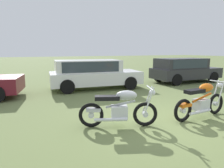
{
  "coord_description": "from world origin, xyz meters",
  "views": [
    {
      "loc": [
        -3.31,
        -4.16,
        1.9
      ],
      "look_at": [
        -0.32,
        2.36,
        0.69
      ],
      "focal_mm": 32.14,
      "sensor_mm": 36.0,
      "label": 1
    }
  ],
  "objects_px": {
    "car_charcoal": "(183,68)",
    "car_white": "(92,72)",
    "motorcycle_orange": "(201,101)",
    "motorcycle_silver": "(119,108)"
  },
  "relations": [
    {
      "from": "motorcycle_silver",
      "to": "car_charcoal",
      "type": "distance_m",
      "value": 8.26
    },
    {
      "from": "car_white",
      "to": "car_charcoal",
      "type": "relative_size",
      "value": 1.09
    },
    {
      "from": "motorcycle_orange",
      "to": "car_white",
      "type": "distance_m",
      "value": 5.65
    },
    {
      "from": "motorcycle_silver",
      "to": "car_charcoal",
      "type": "height_order",
      "value": "car_charcoal"
    },
    {
      "from": "motorcycle_orange",
      "to": "car_white",
      "type": "xyz_separation_m",
      "value": [
        -1.38,
        5.46,
        0.35
      ]
    },
    {
      "from": "motorcycle_orange",
      "to": "car_charcoal",
      "type": "distance_m",
      "value": 6.71
    },
    {
      "from": "motorcycle_orange",
      "to": "car_white",
      "type": "relative_size",
      "value": 0.44
    },
    {
      "from": "car_white",
      "to": "car_charcoal",
      "type": "height_order",
      "value": "same"
    },
    {
      "from": "motorcycle_silver",
      "to": "motorcycle_orange",
      "type": "bearing_deg",
      "value": 13.32
    },
    {
      "from": "car_charcoal",
      "to": "car_white",
      "type": "bearing_deg",
      "value": 178.55
    }
  ]
}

